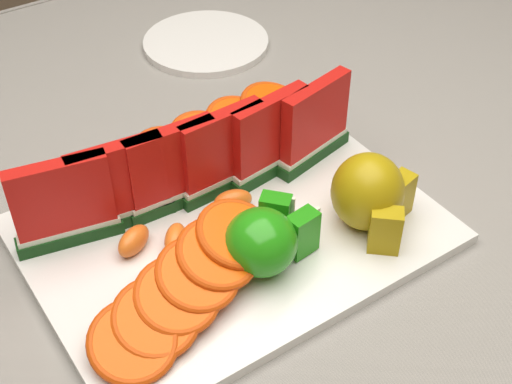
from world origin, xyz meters
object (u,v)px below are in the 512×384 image
at_px(apple_cluster, 266,239).
at_px(pear_cluster, 370,194).
at_px(platter, 232,230).
at_px(side_plate, 206,43).

bearing_deg(apple_cluster, pear_cluster, -5.39).
distance_m(apple_cluster, pear_cluster, 0.12).
height_order(apple_cluster, pear_cluster, pear_cluster).
distance_m(platter, side_plate, 0.39).
xyz_separation_m(pear_cluster, side_plate, (0.06, 0.42, -0.05)).
bearing_deg(side_plate, platter, -117.20).
relative_size(platter, side_plate, 2.07).
relative_size(apple_cluster, side_plate, 0.57).
height_order(platter, apple_cluster, apple_cluster).
height_order(platter, pear_cluster, pear_cluster).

